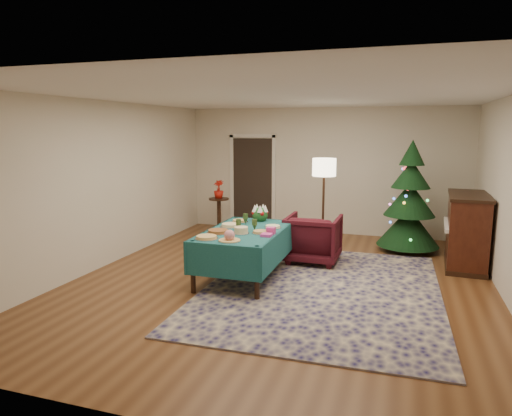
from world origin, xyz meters
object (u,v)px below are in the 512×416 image
(potted_plant, at_px, (219,193))
(christmas_tree, at_px, (410,202))
(buffet_table, at_px, (245,239))
(gift_box, at_px, (271,231))
(armchair, at_px, (313,236))
(floor_lamp, at_px, (324,173))
(side_table, at_px, (219,216))
(piano, at_px, (467,231))

(potted_plant, xyz_separation_m, christmas_tree, (3.90, -0.25, 0.04))
(buffet_table, bearing_deg, christmas_tree, 45.58)
(potted_plant, bearing_deg, gift_box, -54.67)
(buffet_table, relative_size, potted_plant, 4.92)
(gift_box, distance_m, armchair, 1.35)
(floor_lamp, relative_size, christmas_tree, 0.84)
(side_table, bearing_deg, buffet_table, -60.09)
(buffet_table, relative_size, gift_box, 16.13)
(gift_box, distance_m, floor_lamp, 2.04)
(floor_lamp, height_order, piano, floor_lamp)
(gift_box, xyz_separation_m, armchair, (0.39, 1.25, -0.34))
(buffet_table, distance_m, side_table, 3.09)
(gift_box, xyz_separation_m, side_table, (-1.98, 2.80, -0.41))
(side_table, bearing_deg, christmas_tree, -3.72)
(armchair, height_order, potted_plant, potted_plant)
(armchair, height_order, christmas_tree, christmas_tree)
(floor_lamp, height_order, christmas_tree, christmas_tree)
(armchair, xyz_separation_m, floor_lamp, (0.05, 0.62, 1.02))
(buffet_table, height_order, side_table, side_table)
(buffet_table, distance_m, potted_plant, 3.09)
(potted_plant, relative_size, christmas_tree, 0.19)
(armchair, xyz_separation_m, piano, (2.44, 0.55, 0.14))
(armchair, xyz_separation_m, christmas_tree, (1.54, 1.29, 0.48))
(gift_box, height_order, armchair, armchair)
(buffet_table, relative_size, christmas_tree, 0.93)
(side_table, distance_m, potted_plant, 0.51)
(armchair, bearing_deg, piano, -166.59)
(floor_lamp, bearing_deg, piano, -1.60)
(christmas_tree, bearing_deg, armchair, -140.03)
(gift_box, bearing_deg, floor_lamp, 76.78)
(buffet_table, distance_m, gift_box, 0.50)
(gift_box, xyz_separation_m, piano, (2.83, 1.81, -0.20))
(buffet_table, height_order, armchair, armchair)
(gift_box, bearing_deg, buffet_table, 164.33)
(buffet_table, bearing_deg, potted_plant, 119.91)
(armchair, bearing_deg, christmas_tree, -139.39)
(potted_plant, bearing_deg, side_table, 180.00)
(side_table, bearing_deg, piano, -11.63)
(armchair, relative_size, piano, 0.63)
(floor_lamp, relative_size, potted_plant, 4.46)
(buffet_table, distance_m, armchair, 1.41)
(side_table, distance_m, christmas_tree, 3.95)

